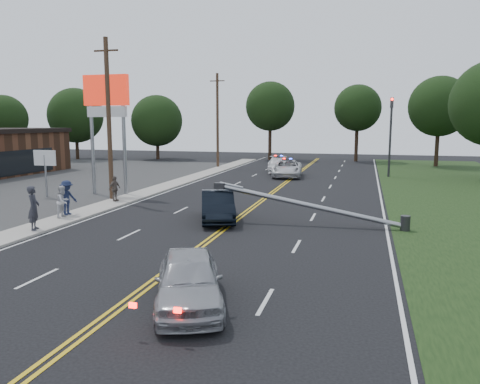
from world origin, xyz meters
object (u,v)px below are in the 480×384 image
(crashed_sedan, at_px, (218,206))
(bystander_c, at_px, (67,198))
(waiting_sedan, at_px, (189,280))
(traffic_signal, at_px, (391,130))
(emergency_a, at_px, (287,168))
(bystander_a, at_px, (34,208))
(utility_pole_far, at_px, (218,120))
(emergency_b, at_px, (278,165))
(small_sign, at_px, (45,162))
(utility_pole_mid, at_px, (109,119))
(fallen_streetlight, at_px, (319,207))
(bystander_b, at_px, (63,201))
(bystander_d, at_px, (115,189))
(pylon_sign, at_px, (107,106))

(crashed_sedan, xyz_separation_m, bystander_c, (-7.87, -1.16, 0.28))
(waiting_sedan, bearing_deg, bystander_c, 116.03)
(traffic_signal, distance_m, emergency_a, 9.81)
(traffic_signal, bearing_deg, bystander_a, -121.56)
(utility_pole_far, bearing_deg, emergency_b, -21.87)
(small_sign, relative_size, utility_pole_mid, 0.31)
(fallen_streetlight, height_order, crashed_sedan, fallen_streetlight)
(fallen_streetlight, relative_size, bystander_a, 4.70)
(emergency_a, xyz_separation_m, bystander_b, (-7.95, -21.49, 0.17))
(traffic_signal, distance_m, crashed_sedan, 24.17)
(small_sign, relative_size, crashed_sedan, 0.68)
(bystander_a, relative_size, bystander_c, 1.10)
(utility_pole_far, relative_size, crashed_sedan, 2.20)
(emergency_a, bearing_deg, small_sign, -136.84)
(small_sign, bearing_deg, bystander_a, -55.45)
(crashed_sedan, height_order, bystander_d, bystander_d)
(waiting_sedan, bearing_deg, traffic_signal, 57.11)
(pylon_sign, bearing_deg, bystander_a, -77.05)
(crashed_sedan, relative_size, waiting_sedan, 1.05)
(fallen_streetlight, bearing_deg, utility_pole_far, 117.24)
(small_sign, distance_m, fallen_streetlight, 18.68)
(emergency_b, bearing_deg, utility_pole_mid, -121.92)
(traffic_signal, xyz_separation_m, bystander_c, (-17.02, -23.26, -3.18))
(emergency_b, relative_size, bystander_c, 2.83)
(emergency_a, xyz_separation_m, emergency_b, (-1.46, 3.50, -0.01))
(fallen_streetlight, distance_m, bystander_a, 13.09)
(emergency_b, bearing_deg, small_sign, -133.41)
(pylon_sign, distance_m, utility_pole_mid, 2.55)
(fallen_streetlight, relative_size, utility_pole_far, 0.94)
(utility_pole_far, relative_size, emergency_b, 1.95)
(utility_pole_mid, distance_m, bystander_a, 9.57)
(small_sign, bearing_deg, bystander_d, -8.58)
(bystander_c, bearing_deg, emergency_a, -8.27)
(small_sign, height_order, utility_pole_mid, utility_pole_mid)
(bystander_b, bearing_deg, emergency_a, -20.26)
(crashed_sedan, height_order, bystander_b, bystander_b)
(crashed_sedan, height_order, emergency_a, emergency_a)
(waiting_sedan, bearing_deg, utility_pole_mid, 104.87)
(fallen_streetlight, distance_m, bystander_c, 12.97)
(pylon_sign, height_order, bystander_d, pylon_sign)
(pylon_sign, relative_size, bystander_d, 5.19)
(utility_pole_mid, relative_size, bystander_c, 5.53)
(small_sign, bearing_deg, traffic_signal, 38.90)
(utility_pole_mid, height_order, bystander_b, utility_pole_mid)
(bystander_a, bearing_deg, crashed_sedan, -81.61)
(emergency_b, bearing_deg, crashed_sedan, -98.46)
(utility_pole_far, height_order, bystander_a, utility_pole_far)
(pylon_sign, distance_m, emergency_a, 17.65)
(small_sign, relative_size, bystander_c, 1.72)
(bystander_b, relative_size, bystander_c, 0.90)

